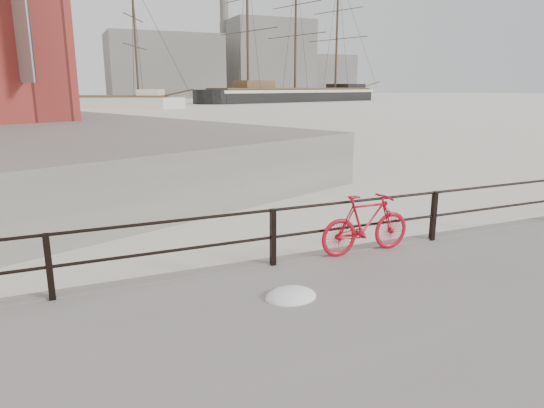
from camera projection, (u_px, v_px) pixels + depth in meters
name	position (u px, v px, depth m)	size (l,w,h in m)	color
ground	(543.00, 234.00, 11.35)	(400.00, 400.00, 0.00)	white
bicycle	(366.00, 224.00, 8.89)	(1.84, 0.28, 1.11)	#B50C1C
barque_black	(295.00, 102.00, 108.25)	(57.09, 18.68, 32.51)	black
schooner_mid	(96.00, 108.00, 75.89)	(29.93, 12.66, 21.44)	beige
industrial_west	(165.00, 66.00, 141.61)	(32.00, 18.00, 18.00)	gray
industrial_mid	(268.00, 59.00, 159.00)	(26.00, 20.00, 24.00)	gray
industrial_east	(321.00, 76.00, 173.59)	(20.00, 16.00, 14.00)	gray
smokestack	(224.00, 27.00, 156.01)	(2.80, 2.80, 44.00)	gray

